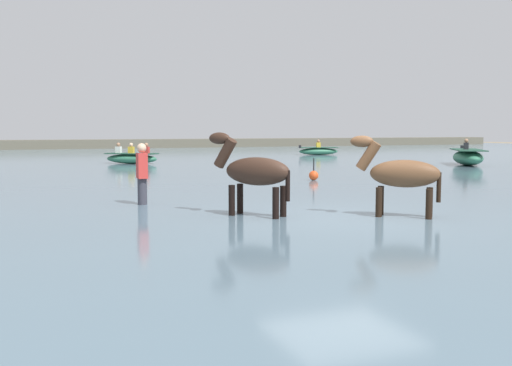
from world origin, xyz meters
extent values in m
plane|color=#84755B|center=(0.00, 0.00, 0.00)|extent=(120.00, 120.00, 0.00)
cube|color=slate|center=(0.00, 10.00, 0.16)|extent=(90.00, 90.00, 0.32)
ellipsoid|color=#382319|center=(-1.35, 0.81, 1.15)|extent=(1.19, 1.29, 0.52)
cylinder|color=black|center=(-1.77, 1.06, 0.44)|extent=(0.12, 0.12, 0.89)
cylinder|color=black|center=(-1.53, 1.26, 0.44)|extent=(0.12, 0.12, 0.89)
cylinder|color=black|center=(-1.18, 0.36, 0.44)|extent=(0.12, 0.12, 0.89)
cylinder|color=black|center=(-0.94, 0.56, 0.44)|extent=(0.12, 0.12, 0.89)
cylinder|color=#382319|center=(-1.80, 1.34, 1.48)|extent=(0.47, 0.50, 0.60)
ellipsoid|color=#382319|center=(-1.88, 1.43, 1.76)|extent=(0.43, 0.46, 0.22)
cylinder|color=black|center=(-0.95, 0.34, 0.91)|extent=(0.08, 0.08, 0.56)
ellipsoid|color=brown|center=(1.13, -0.28, 1.12)|extent=(1.26, 1.14, 0.51)
cylinder|color=black|center=(0.69, -0.12, 0.43)|extent=(0.12, 0.12, 0.86)
cylinder|color=black|center=(0.88, 0.12, 0.43)|extent=(0.12, 0.12, 0.86)
cylinder|color=black|center=(1.38, -0.68, 0.43)|extent=(0.12, 0.12, 0.86)
cylinder|color=black|center=(1.57, -0.45, 0.43)|extent=(0.12, 0.12, 0.86)
cylinder|color=brown|center=(0.61, 0.14, 1.44)|extent=(0.49, 0.45, 0.58)
ellipsoid|color=brown|center=(0.52, 0.22, 1.70)|extent=(0.45, 0.42, 0.22)
cylinder|color=black|center=(1.60, -0.66, 0.88)|extent=(0.08, 0.08, 0.54)
ellipsoid|color=#337556|center=(-0.58, 18.55, 0.54)|extent=(2.50, 2.20, 0.45)
cube|color=#1E4634|center=(-0.58, 18.55, 0.79)|extent=(2.40, 2.12, 0.04)
cube|color=white|center=(-1.10, 19.04, 0.96)|extent=(0.32, 0.30, 0.30)
sphere|color=#A37556|center=(-1.10, 19.04, 1.20)|extent=(0.18, 0.18, 0.18)
cube|color=gold|center=(-0.60, 18.53, 0.96)|extent=(0.32, 0.30, 0.30)
sphere|color=beige|center=(-0.60, 18.53, 1.20)|extent=(0.18, 0.18, 0.18)
cube|color=red|center=(0.04, 18.19, 0.96)|extent=(0.32, 0.30, 0.30)
sphere|color=#A37556|center=(0.04, 18.19, 1.20)|extent=(0.18, 0.18, 0.18)
ellipsoid|color=#337556|center=(11.88, 23.73, 0.53)|extent=(2.56, 1.33, 0.43)
cube|color=#1E4634|center=(11.88, 23.73, 0.77)|extent=(2.46, 1.28, 0.04)
cube|color=black|center=(10.74, 24.00, 0.84)|extent=(0.15, 0.18, 0.18)
cube|color=gold|center=(11.89, 23.76, 0.94)|extent=(0.29, 0.24, 0.30)
sphere|color=#A37556|center=(11.89, 23.76, 1.18)|extent=(0.18, 0.18, 0.18)
ellipsoid|color=#337556|center=(13.22, 11.92, 0.65)|extent=(2.74, 3.43, 0.66)
cube|color=#1E4634|center=(13.22, 11.92, 1.00)|extent=(2.63, 3.29, 0.04)
cube|color=black|center=(14.05, 13.27, 1.07)|extent=(0.20, 0.19, 0.18)
cube|color=#232328|center=(13.15, 11.97, 1.17)|extent=(0.29, 0.32, 0.30)
sphere|color=#A37556|center=(13.15, 11.97, 1.41)|extent=(0.18, 0.18, 0.18)
cylinder|color=#383842|center=(-3.01, 3.31, 0.44)|extent=(0.20, 0.20, 0.88)
cube|color=red|center=(-3.01, 3.31, 1.15)|extent=(0.20, 0.32, 0.54)
sphere|color=beige|center=(-3.01, 3.31, 1.53)|extent=(0.20, 0.20, 0.20)
sphere|color=#E54C1E|center=(3.18, 7.38, 0.47)|extent=(0.30, 0.30, 0.30)
cylinder|color=black|center=(3.18, 7.38, 0.82)|extent=(0.04, 0.04, 0.39)
cube|color=#605B4C|center=(0.00, 41.52, 0.52)|extent=(80.00, 2.40, 1.04)
camera|label=1|loc=(-5.45, -9.46, 1.94)|focal=42.04mm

